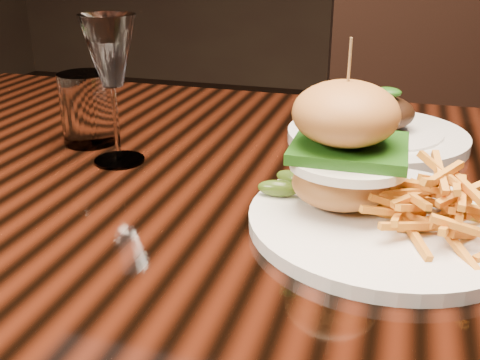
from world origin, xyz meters
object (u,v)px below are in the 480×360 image
(dining_table, at_px, (298,236))
(wine_glass, at_px, (110,56))
(far_dish, at_px, (377,132))
(burger_plate, at_px, (383,183))
(chair_far, at_px, (414,138))

(dining_table, xyz_separation_m, wine_glass, (-0.26, 0.01, 0.22))
(dining_table, distance_m, far_dish, 0.23)
(burger_plate, distance_m, chair_far, 1.01)
(dining_table, bearing_deg, far_dish, 67.50)
(dining_table, height_order, chair_far, chair_far)
(far_dish, height_order, chair_far, chair_far)
(wine_glass, bearing_deg, chair_far, 64.90)
(wine_glass, bearing_deg, burger_plate, -14.57)
(dining_table, xyz_separation_m, far_dish, (0.08, 0.19, 0.09))
(chair_far, bearing_deg, dining_table, -114.77)
(wine_glass, bearing_deg, far_dish, 28.98)
(far_dish, distance_m, chair_far, 0.73)
(burger_plate, relative_size, wine_glass, 1.46)
(burger_plate, bearing_deg, chair_far, 98.35)
(wine_glass, xyz_separation_m, chair_far, (0.41, 0.88, -0.36))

